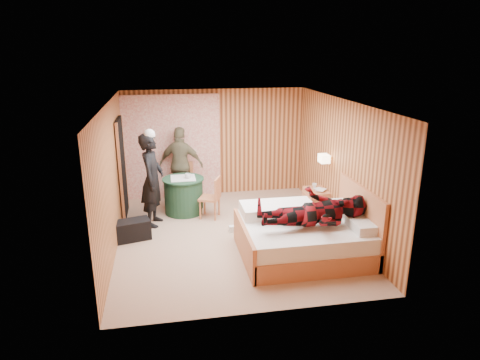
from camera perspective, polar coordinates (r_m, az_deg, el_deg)
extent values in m
cube|color=tan|center=(8.16, -1.03, -7.38)|extent=(4.20, 5.00, 0.01)
cube|color=white|center=(7.47, -1.14, 10.32)|extent=(4.20, 5.00, 0.01)
cube|color=tan|center=(10.12, -3.34, 4.98)|extent=(4.20, 0.02, 2.50)
cube|color=tan|center=(7.69, -16.72, 0.26)|extent=(0.02, 5.00, 2.50)
cube|color=tan|center=(8.30, 13.38, 1.77)|extent=(0.02, 5.00, 2.50)
cube|color=white|center=(10.00, -9.00, 4.35)|extent=(2.20, 0.08, 2.40)
cube|color=black|center=(9.09, -15.46, 1.47)|extent=(0.06, 0.90, 2.05)
cylinder|color=gold|center=(8.65, 11.64, 2.85)|extent=(0.18, 0.04, 0.04)
cube|color=#FFE3B2|center=(8.62, 11.14, 2.83)|extent=(0.18, 0.24, 0.16)
cube|color=#C07A4E|center=(7.47, 8.67, -8.71)|extent=(2.13, 1.70, 0.32)
cube|color=white|center=(7.34, 8.78, -6.66)|extent=(2.06, 1.64, 0.27)
cube|color=#C07A4E|center=(7.15, 0.54, -8.48)|extent=(0.06, 1.70, 0.60)
cube|color=#C07A4E|center=(7.64, 15.68, -5.06)|extent=(0.06, 1.70, 1.17)
cube|color=silver|center=(7.23, 16.15, -5.78)|extent=(0.40, 0.58, 0.15)
cube|color=silver|center=(7.90, 13.62, -3.56)|extent=(0.40, 0.58, 0.15)
cube|color=white|center=(7.57, 5.03, -3.88)|extent=(1.28, 0.64, 0.19)
cube|color=#C07A4E|center=(9.10, 10.06, -3.01)|extent=(0.42, 0.58, 0.58)
cube|color=#C07A4E|center=(9.04, 10.12, -1.91)|extent=(0.44, 0.60, 0.03)
cylinder|color=#214732|center=(9.19, -7.51, -2.12)|extent=(0.82, 0.82, 0.74)
cylinder|color=#214732|center=(9.08, -7.60, 0.13)|extent=(0.88, 0.88, 0.03)
cube|color=silver|center=(9.07, -7.61, 0.26)|extent=(0.59, 0.59, 0.01)
cube|color=#C07A4E|center=(9.75, -7.71, -0.51)|extent=(0.53, 0.53, 0.05)
cube|color=#C07A4E|center=(9.85, -7.48, 1.21)|extent=(0.41, 0.17, 0.46)
cylinder|color=#C07A4E|center=(9.72, -8.89, -2.08)|extent=(0.04, 0.04, 0.43)
cylinder|color=#C07A4E|center=(9.94, -6.45, -1.54)|extent=(0.04, 0.04, 0.43)
cube|color=#C07A4E|center=(8.87, -4.08, -2.43)|extent=(0.51, 0.51, 0.05)
cube|color=#C07A4E|center=(8.74, -3.00, -1.09)|extent=(0.18, 0.38, 0.43)
cylinder|color=#C07A4E|center=(9.13, -4.73, -3.32)|extent=(0.04, 0.04, 0.40)
cylinder|color=#C07A4E|center=(8.76, -3.35, -4.20)|extent=(0.04, 0.04, 0.40)
cube|color=black|center=(8.17, -14.22, -6.48)|extent=(0.72, 0.50, 0.37)
cube|color=silver|center=(9.18, -5.70, -4.18)|extent=(0.28, 0.17, 0.12)
cube|color=silver|center=(8.30, -0.57, -6.48)|extent=(0.26, 0.11, 0.11)
imported|color=black|center=(8.51, -11.62, 0.00)|extent=(0.58, 0.76, 1.85)
imported|color=brown|center=(9.75, -7.85, 2.02)|extent=(1.09, 0.73, 1.72)
imported|color=maroon|center=(6.97, 9.90, -3.04)|extent=(0.86, 0.67, 1.77)
imported|color=silver|center=(8.96, 10.27, -1.32)|extent=(0.25, 0.27, 0.02)
imported|color=silver|center=(8.95, 10.28, -1.20)|extent=(0.27, 0.28, 0.02)
imported|color=silver|center=(9.10, 9.89, -0.75)|extent=(0.11, 0.11, 0.09)
imported|color=silver|center=(9.01, -6.97, 0.54)|extent=(0.15, 0.15, 0.10)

